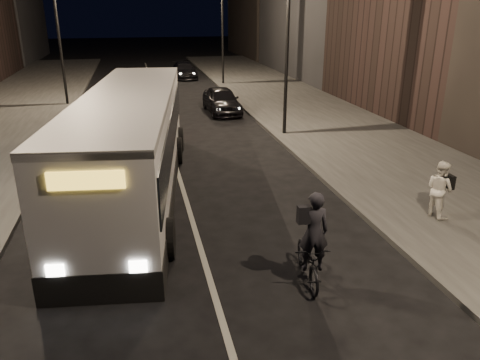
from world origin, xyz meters
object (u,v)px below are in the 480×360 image
pedestrian_woman (440,189)px  cyclist_on_bicycle (310,251)px  streetlight_left_far (61,17)px  car_far (184,70)px  city_bus (132,141)px  car_near (222,100)px  streetlight_right_far (219,14)px  car_mid (143,86)px  streetlight_right_mid (282,21)px

pedestrian_woman → cyclist_on_bicycle: bearing=104.1°
streetlight_left_far → car_far: size_ratio=1.76×
city_bus → pedestrian_woman: size_ratio=7.58×
city_bus → car_near: size_ratio=2.91×
car_far → car_near: bearing=-89.5°
streetlight_right_far → car_mid: bearing=-150.6°
city_bus → car_near: city_bus is taller
streetlight_right_mid → car_mid: size_ratio=2.02×
streetlight_right_mid → car_near: 7.68m
pedestrian_woman → car_near: bearing=1.6°
city_bus → car_near: bearing=73.8°
streetlight_right_far → car_near: streetlight_right_far is taller
streetlight_left_far → city_bus: bearing=-76.9°
city_bus → cyclist_on_bicycle: size_ratio=5.69×
pedestrian_woman → car_mid: pedestrian_woman is taller
streetlight_left_far → city_bus: streetlight_left_far is taller
streetlight_left_far → cyclist_on_bicycle: size_ratio=3.57×
streetlight_right_mid → car_near: size_ratio=1.83×
streetlight_right_far → car_near: size_ratio=1.83×
streetlight_right_far → cyclist_on_bicycle: size_ratio=3.57×
car_near → cyclist_on_bicycle: bearing=-96.0°
streetlight_right_far → car_far: size_ratio=1.76×
streetlight_right_far → cyclist_on_bicycle: bearing=-96.2°
streetlight_right_far → car_far: 6.92m
pedestrian_woman → car_mid: size_ratio=0.42×
streetlight_right_mid → streetlight_left_far: size_ratio=1.00×
streetlight_left_far → cyclist_on_bicycle: streetlight_left_far is taller
car_near → pedestrian_woman: bearing=-79.6°
city_bus → car_near: 13.03m
car_near → car_far: (-0.59, 14.64, -0.09)m
city_bus → streetlight_right_far: bearing=80.0°
cyclist_on_bicycle → pedestrian_woman: 5.31m
pedestrian_woman → car_near: pedestrian_woman is taller
streetlight_right_far → cyclist_on_bicycle: streetlight_right_far is taller
streetlight_right_far → streetlight_right_mid: bearing=-90.0°
city_bus → streetlight_left_far: bearing=110.6°
cyclist_on_bicycle → pedestrian_woman: cyclist_on_bicycle is taller
pedestrian_woman → car_near: size_ratio=0.38×
city_bus → pedestrian_woman: 9.64m
streetlight_right_far → cyclist_on_bicycle: 28.90m
cyclist_on_bicycle → car_mid: size_ratio=0.56×
car_mid → car_near: bearing=122.2°
streetlight_right_mid → streetlight_right_far: bearing=90.0°
city_bus → cyclist_on_bicycle: city_bus is taller
streetlight_right_mid → streetlight_right_far: size_ratio=1.00×
car_mid → car_far: size_ratio=0.88×
cyclist_on_bicycle → pedestrian_woman: bearing=32.0°
streetlight_left_far → pedestrian_woman: bearing=-58.4°
car_far → streetlight_right_far: bearing=-64.7°
streetlight_right_mid → streetlight_right_far: (0.00, 16.00, 0.00)m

